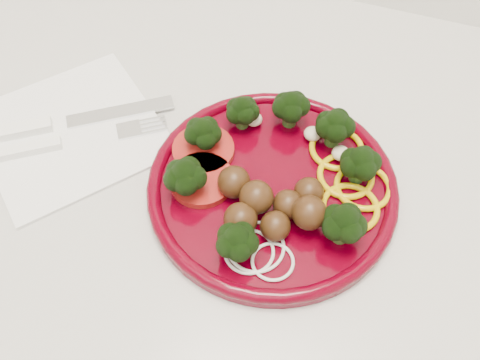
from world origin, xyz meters
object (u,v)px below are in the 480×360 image
(napkin, at_px, (71,131))
(knife, at_px, (46,125))
(plate, at_px, (273,182))
(fork, at_px, (44,146))

(napkin, distance_m, knife, 0.03)
(plate, height_order, knife, plate)
(napkin, xyz_separation_m, knife, (-0.03, -0.01, 0.01))
(knife, xyz_separation_m, fork, (0.01, -0.03, -0.00))
(plate, xyz_separation_m, fork, (-0.24, -0.03, -0.01))
(knife, bearing_deg, fork, -97.00)
(plate, relative_size, fork, 1.47)
(napkin, bearing_deg, knife, -167.32)
(napkin, distance_m, fork, 0.03)
(plate, distance_m, napkin, 0.23)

